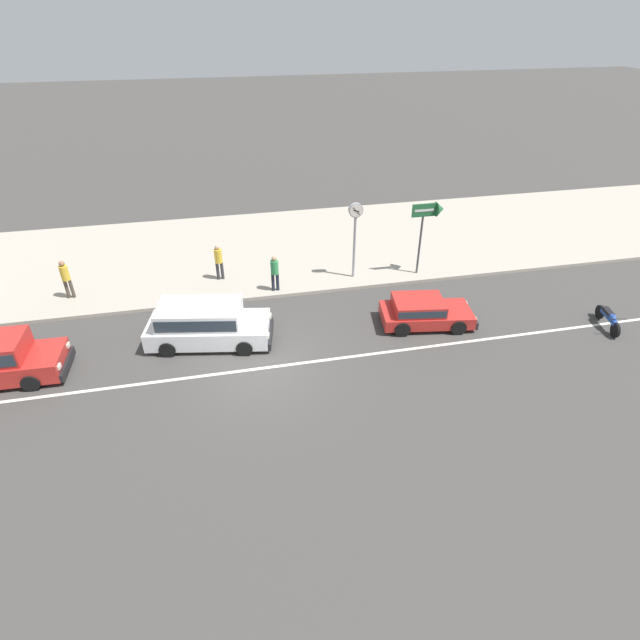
% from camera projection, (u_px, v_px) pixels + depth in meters
% --- Properties ---
extents(ground_plane, '(160.00, 160.00, 0.00)m').
position_uv_depth(ground_plane, '(258.00, 369.00, 17.49)').
color(ground_plane, '#423F3D').
extents(lane_centre_stripe, '(50.40, 0.14, 0.01)m').
position_uv_depth(lane_centre_stripe, '(258.00, 369.00, 17.48)').
color(lane_centre_stripe, silver).
rests_on(lane_centre_stripe, ground).
extents(kerb_strip, '(68.00, 10.00, 0.15)m').
position_uv_depth(kerb_strip, '(238.00, 251.00, 25.48)').
color(kerb_strip, '#ADA393').
rests_on(kerb_strip, ground).
extents(hatchback_red_0, '(3.83, 2.22, 1.10)m').
position_uv_depth(hatchback_red_0, '(423.00, 311.00, 19.62)').
color(hatchback_red_0, red).
rests_on(hatchback_red_0, ground).
extents(minivan_white_1, '(4.83, 2.67, 1.56)m').
position_uv_depth(minivan_white_1, '(205.00, 322.00, 18.45)').
color(minivan_white_1, white).
rests_on(minivan_white_1, ground).
extents(motorcycle_0, '(0.69, 1.86, 0.80)m').
position_uv_depth(motorcycle_0, '(609.00, 318.00, 19.49)').
color(motorcycle_0, black).
rests_on(motorcycle_0, ground).
extents(street_clock, '(0.63, 0.22, 3.50)m').
position_uv_depth(street_clock, '(355.00, 223.00, 21.62)').
color(street_clock, '#9E9EA3').
rests_on(street_clock, kerb_strip).
extents(arrow_signboard, '(1.46, 0.64, 3.38)m').
position_uv_depth(arrow_signboard, '(434.00, 214.00, 21.85)').
color(arrow_signboard, '#4C4C51').
rests_on(arrow_signboard, kerb_strip).
extents(pedestrian_near_clock, '(0.34, 0.34, 1.69)m').
position_uv_depth(pedestrian_near_clock, '(219.00, 259.00, 22.28)').
color(pedestrian_near_clock, '#333338').
rests_on(pedestrian_near_clock, kerb_strip).
extents(pedestrian_by_shop, '(0.34, 0.34, 1.64)m').
position_uv_depth(pedestrian_by_shop, '(275.00, 271.00, 21.41)').
color(pedestrian_by_shop, '#232838').
rests_on(pedestrian_by_shop, kerb_strip).
extents(pedestrian_far_end, '(0.34, 0.34, 1.72)m').
position_uv_depth(pedestrian_far_end, '(66.00, 276.00, 20.85)').
color(pedestrian_far_end, '#4C4238').
rests_on(pedestrian_far_end, kerb_strip).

